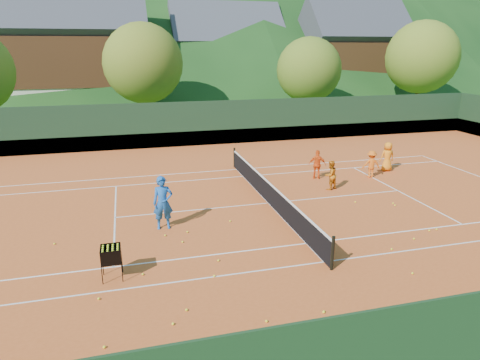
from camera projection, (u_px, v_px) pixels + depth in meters
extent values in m
plane|color=#2A551A|center=(268.00, 203.00, 18.48)|extent=(400.00, 400.00, 0.00)
cube|color=#C0501F|center=(268.00, 203.00, 18.48)|extent=(40.00, 24.00, 0.02)
imported|color=#1956A8|center=(163.00, 203.00, 15.64)|extent=(0.74, 0.50, 2.00)
imported|color=#CD6C12|center=(330.00, 175.00, 20.06)|extent=(0.82, 0.74, 1.40)
imported|color=#F85716|center=(317.00, 165.00, 21.69)|extent=(0.94, 0.69, 1.49)
imported|color=orange|center=(387.00, 157.00, 23.06)|extent=(0.81, 0.56, 1.58)
imported|color=orange|center=(371.00, 164.00, 21.95)|extent=(0.99, 0.69, 1.40)
sphere|color=yellow|center=(187.00, 310.00, 10.92)|extent=(0.07, 0.07, 0.07)
sphere|color=yellow|center=(230.00, 221.00, 16.47)|extent=(0.07, 0.07, 0.07)
sphere|color=yellow|center=(214.00, 276.00, 12.54)|extent=(0.07, 0.07, 0.07)
sphere|color=yellow|center=(395.00, 205.00, 18.11)|extent=(0.07, 0.07, 0.07)
sphere|color=yellow|center=(412.00, 273.00, 12.68)|extent=(0.07, 0.07, 0.07)
sphere|color=yellow|center=(165.00, 235.00, 15.23)|extent=(0.07, 0.07, 0.07)
sphere|color=yellow|center=(414.00, 239.00, 14.96)|extent=(0.07, 0.07, 0.07)
sphere|color=yellow|center=(355.00, 202.00, 18.51)|extent=(0.07, 0.07, 0.07)
sphere|color=yellow|center=(437.00, 229.00, 15.74)|extent=(0.07, 0.07, 0.07)
sphere|color=yellow|center=(183.00, 242.00, 14.73)|extent=(0.07, 0.07, 0.07)
sphere|color=yellow|center=(398.00, 330.00, 10.16)|extent=(0.07, 0.07, 0.07)
sphere|color=yellow|center=(324.00, 312.00, 10.85)|extent=(0.07, 0.07, 0.07)
sphere|color=yellow|center=(324.00, 312.00, 10.83)|extent=(0.07, 0.07, 0.07)
sphere|color=yellow|center=(429.00, 231.00, 15.63)|extent=(0.07, 0.07, 0.07)
sphere|color=yellow|center=(173.00, 324.00, 10.37)|extent=(0.07, 0.07, 0.07)
sphere|color=yellow|center=(104.00, 347.00, 9.57)|extent=(0.07, 0.07, 0.07)
sphere|color=yellow|center=(54.00, 244.00, 14.59)|extent=(0.07, 0.07, 0.07)
sphere|color=yellow|center=(304.00, 330.00, 10.14)|extent=(0.07, 0.07, 0.07)
sphere|color=yellow|center=(392.00, 249.00, 14.20)|extent=(0.07, 0.07, 0.07)
sphere|color=yellow|center=(187.00, 232.00, 15.52)|extent=(0.07, 0.07, 0.07)
sphere|color=yellow|center=(266.00, 321.00, 10.47)|extent=(0.07, 0.07, 0.07)
sphere|color=yellow|center=(393.00, 203.00, 18.35)|extent=(0.07, 0.07, 0.07)
sphere|color=yellow|center=(218.00, 260.00, 13.44)|extent=(0.07, 0.07, 0.07)
sphere|color=yellow|center=(99.00, 299.00, 11.40)|extent=(0.07, 0.07, 0.07)
sphere|color=yellow|center=(143.00, 274.00, 12.63)|extent=(0.07, 0.07, 0.07)
cube|color=silver|center=(324.00, 262.00, 13.42)|extent=(23.77, 0.06, 0.00)
cube|color=white|center=(237.00, 169.00, 23.53)|extent=(23.77, 0.06, 0.00)
cube|color=white|center=(307.00, 243.00, 14.68)|extent=(23.77, 0.06, 0.00)
cube|color=white|center=(243.00, 176.00, 22.27)|extent=(23.77, 0.06, 0.00)
cube|color=white|center=(115.00, 218.00, 16.90)|extent=(0.06, 8.23, 0.00)
cube|color=white|center=(398.00, 191.00, 20.05)|extent=(0.06, 8.23, 0.00)
cube|color=white|center=(268.00, 203.00, 18.48)|extent=(12.80, 0.06, 0.00)
cube|color=white|center=(268.00, 203.00, 18.48)|extent=(0.06, 10.97, 0.00)
cube|color=black|center=(269.00, 193.00, 18.34)|extent=(0.03, 11.97, 0.90)
cube|color=white|center=(269.00, 183.00, 18.20)|extent=(0.05, 11.97, 0.06)
cylinder|color=black|center=(333.00, 253.00, 12.79)|extent=(0.10, 0.10, 1.10)
cylinder|color=black|center=(234.00, 158.00, 23.83)|extent=(0.10, 0.10, 1.10)
cube|color=#15301C|center=(213.00, 123.00, 29.10)|extent=(40.00, 0.05, 3.00)
cube|color=#1A5B2A|center=(213.00, 137.00, 29.39)|extent=(40.40, 0.05, 1.00)
cylinder|color=black|center=(102.00, 276.00, 12.08)|extent=(0.02, 0.02, 0.55)
cylinder|color=black|center=(122.00, 273.00, 12.21)|extent=(0.02, 0.02, 0.55)
cylinder|color=black|center=(103.00, 266.00, 12.59)|extent=(0.02, 0.02, 0.55)
cylinder|color=black|center=(122.00, 264.00, 12.72)|extent=(0.02, 0.02, 0.55)
cube|color=black|center=(112.00, 261.00, 12.32)|extent=(0.55, 0.55, 0.02)
cube|color=black|center=(111.00, 259.00, 12.00)|extent=(0.55, 0.02, 0.45)
cube|color=black|center=(111.00, 250.00, 12.50)|extent=(0.55, 0.02, 0.45)
cube|color=black|center=(101.00, 255.00, 12.18)|extent=(0.02, 0.55, 0.45)
cube|color=black|center=(121.00, 253.00, 12.32)|extent=(0.02, 0.55, 0.45)
sphere|color=#CCE526|center=(102.00, 252.00, 11.95)|extent=(0.07, 0.07, 0.07)
sphere|color=#CCE526|center=(103.00, 250.00, 12.08)|extent=(0.07, 0.07, 0.07)
sphere|color=#CCE526|center=(103.00, 248.00, 12.21)|extent=(0.07, 0.07, 0.07)
sphere|color=#CCE526|center=(103.00, 246.00, 12.33)|extent=(0.07, 0.07, 0.07)
sphere|color=#CCE526|center=(108.00, 252.00, 11.99)|extent=(0.07, 0.07, 0.07)
sphere|color=#CCE526|center=(108.00, 250.00, 12.11)|extent=(0.07, 0.07, 0.07)
sphere|color=#CCE526|center=(108.00, 247.00, 12.24)|extent=(0.07, 0.07, 0.07)
sphere|color=#CCE526|center=(108.00, 245.00, 12.37)|extent=(0.07, 0.07, 0.07)
sphere|color=#CCE526|center=(113.00, 251.00, 12.02)|extent=(0.07, 0.07, 0.07)
sphere|color=#CCE526|center=(113.00, 249.00, 12.15)|extent=(0.07, 0.07, 0.07)
sphere|color=#CCE526|center=(113.00, 247.00, 12.27)|extent=(0.07, 0.07, 0.07)
sphere|color=#CCE526|center=(113.00, 245.00, 12.40)|extent=(0.07, 0.07, 0.07)
sphere|color=#CCE526|center=(118.00, 251.00, 12.05)|extent=(0.07, 0.07, 0.07)
sphere|color=#CCE526|center=(118.00, 248.00, 12.18)|extent=(0.07, 0.07, 0.07)
sphere|color=#CCE526|center=(118.00, 246.00, 12.31)|extent=(0.07, 0.07, 0.07)
sphere|color=#CCE526|center=(118.00, 244.00, 12.43)|extent=(0.07, 0.07, 0.07)
cube|color=beige|center=(81.00, 99.00, 43.26)|extent=(12.00, 9.00, 2.88)
cube|color=#3B1F10|center=(76.00, 61.00, 42.16)|extent=(12.24, 9.18, 4.48)
cube|color=#3E3E46|center=(73.00, 31.00, 41.31)|extent=(13.80, 9.93, 9.93)
cube|color=beige|center=(225.00, 92.00, 50.94)|extent=(11.00, 8.00, 2.52)
cube|color=#361A0E|center=(225.00, 65.00, 49.98)|extent=(11.22, 8.16, 3.92)
cube|color=#414249|center=(225.00, 42.00, 49.21)|extent=(12.65, 8.82, 8.82)
cube|color=beige|center=(348.00, 92.00, 50.67)|extent=(10.00, 8.00, 2.70)
cube|color=#361F0E|center=(350.00, 62.00, 49.64)|extent=(10.20, 8.16, 4.20)
cube|color=#3C3C44|center=(352.00, 37.00, 48.83)|extent=(11.50, 8.82, 8.82)
cylinder|color=#3C2518|center=(146.00, 110.00, 35.51)|extent=(0.36, 0.36, 2.88)
sphere|color=#506E1D|center=(143.00, 63.00, 34.39)|extent=(6.40, 6.40, 6.40)
cylinder|color=#3D2718|center=(307.00, 108.00, 38.09)|extent=(0.36, 0.36, 2.52)
sphere|color=#43691C|center=(309.00, 70.00, 37.11)|extent=(5.60, 5.60, 5.60)
cylinder|color=#402819|center=(417.00, 100.00, 41.89)|extent=(0.36, 0.36, 3.06)
sphere|color=#4D701E|center=(422.00, 57.00, 40.69)|extent=(6.80, 6.80, 6.80)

